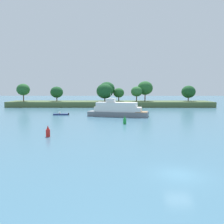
# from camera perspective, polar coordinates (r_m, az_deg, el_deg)

# --- Properties ---
(ground_plane) EXTENTS (400.00, 400.00, 0.00)m
(ground_plane) POSITION_cam_1_polar(r_m,az_deg,el_deg) (24.28, 15.67, -14.14)
(ground_plane) COLOR teal
(treeline_island) EXTENTS (84.39, 12.03, 10.68)m
(treeline_island) POSITION_cam_1_polar(r_m,az_deg,el_deg) (101.65, -0.08, 3.21)
(treeline_island) COLOR #4C6038
(treeline_island) RESTS_ON ground
(small_motorboat) EXTENTS (4.64, 1.81, 0.89)m
(small_motorboat) POSITION_cam_1_polar(r_m,az_deg,el_deg) (72.27, -12.05, -0.52)
(small_motorboat) COLOR navy
(small_motorboat) RESTS_ON ground
(white_riverboat) EXTENTS (17.30, 8.14, 6.45)m
(white_riverboat) POSITION_cam_1_polar(r_m,az_deg,el_deg) (67.44, 1.36, 0.44)
(white_riverboat) COLOR slate
(white_riverboat) RESTS_ON ground
(channel_buoy_red) EXTENTS (0.70, 0.70, 1.90)m
(channel_buoy_red) POSITION_cam_1_polar(r_m,az_deg,el_deg) (41.48, -14.96, -4.56)
(channel_buoy_red) COLOR red
(channel_buoy_red) RESTS_ON ground
(channel_buoy_green) EXTENTS (0.70, 0.70, 1.90)m
(channel_buoy_green) POSITION_cam_1_polar(r_m,az_deg,el_deg) (53.64, 3.04, -2.00)
(channel_buoy_green) COLOR green
(channel_buoy_green) RESTS_ON ground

